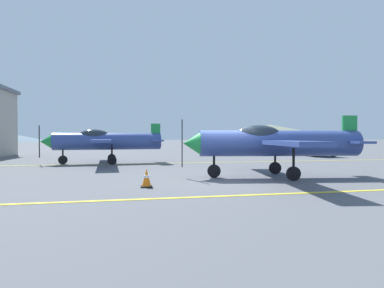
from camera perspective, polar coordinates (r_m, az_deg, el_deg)
name	(u,v)px	position (r m, az deg, el deg)	size (l,w,h in m)	color
ground_plane	(223,178)	(11.86, 5.84, -6.41)	(400.00, 400.00, 0.00)	#54565B
apron_line_near	(260,195)	(8.66, 12.58, -9.23)	(80.00, 0.16, 0.01)	yellow
apron_line_far	(189,163)	(18.93, -0.62, -3.54)	(80.00, 0.16, 0.01)	yellow
airplane_near	(272,142)	(12.47, 14.76, 0.30)	(7.16, 8.21, 2.45)	#33478C
airplane_mid	(104,141)	(19.21, -16.12, 0.60)	(7.13, 8.20, 2.45)	#33478C
car_sedan	(313,146)	(27.97, 21.68, -0.37)	(2.12, 4.35, 1.62)	#3372BF
traffic_cone_front	(147,178)	(9.81, -8.49, -6.31)	(0.36, 0.36, 0.59)	black
hill_centerleft	(270,132)	(180.64, 14.39, 2.10)	(88.17, 88.17, 9.02)	slate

